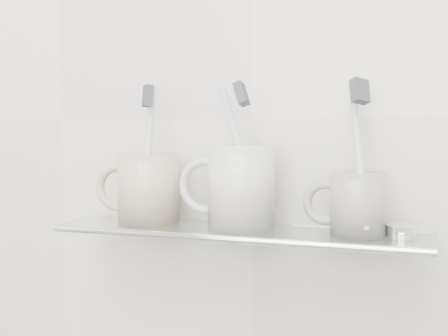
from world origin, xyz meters
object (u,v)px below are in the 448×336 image
at_px(shelf_glass, 238,231).
at_px(mug_left, 149,189).
at_px(mug_right, 358,204).
at_px(mug_center, 241,187).

height_order(shelf_glass, mug_left, mug_left).
relative_size(mug_left, mug_right, 1.24).
bearing_deg(mug_right, mug_center, -168.10).
height_order(mug_left, mug_right, mug_left).
bearing_deg(mug_center, mug_right, 14.83).
bearing_deg(mug_left, shelf_glass, -26.13).
bearing_deg(shelf_glass, mug_right, 1.82).
distance_m(shelf_glass, mug_right, 0.16).
bearing_deg(shelf_glass, mug_left, 177.89).
xyz_separation_m(mug_left, mug_right, (0.29, 0.00, -0.01)).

